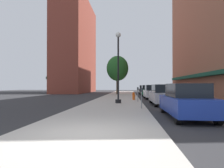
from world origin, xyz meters
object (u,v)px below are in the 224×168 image
(parking_meter_far, at_px, (138,92))
(fire_hydrant, at_px, (134,96))
(lamppost, at_px, (118,66))
(car_black, at_px, (144,90))
(tree_near, at_px, (117,69))
(car_white, at_px, (152,92))
(car_blue, at_px, (186,101))
(car_silver, at_px, (163,95))
(parking_meter_near, at_px, (142,95))
(car_green, at_px, (147,91))

(parking_meter_far, bearing_deg, fire_hydrant, 98.12)
(lamppost, relative_size, car_black, 1.37)
(tree_near, height_order, car_white, tree_near)
(car_blue, distance_m, car_silver, 6.16)
(tree_near, xyz_separation_m, car_white, (4.68, -8.83, -3.67))
(fire_hydrant, distance_m, car_silver, 4.36)
(fire_hydrant, bearing_deg, car_silver, -58.60)
(car_white, bearing_deg, tree_near, 117.44)
(car_blue, xyz_separation_m, car_white, (0.00, 13.24, 0.00))
(car_blue, bearing_deg, car_silver, 91.73)
(lamppost, relative_size, parking_meter_near, 4.50)
(parking_meter_far, distance_m, car_white, 5.93)
(car_silver, bearing_deg, parking_meter_far, 143.56)
(car_blue, xyz_separation_m, car_green, (0.00, 19.23, 0.00))
(car_blue, relative_size, car_green, 1.00)
(car_green, bearing_deg, car_white, -88.37)
(fire_hydrant, height_order, tree_near, tree_near)
(lamppost, bearing_deg, tree_near, 93.79)
(car_green, bearing_deg, tree_near, 150.42)
(car_silver, height_order, car_white, same)
(tree_near, relative_size, car_white, 1.51)
(tree_near, relative_size, car_blue, 1.51)
(lamppost, distance_m, car_white, 8.32)
(parking_meter_far, height_order, car_black, car_black)
(tree_near, relative_size, car_green, 1.51)
(fire_hydrant, xyz_separation_m, car_blue, (2.27, -9.87, 0.29))
(tree_near, distance_m, car_silver, 16.99)
(fire_hydrant, relative_size, parking_meter_near, 0.60)
(parking_meter_near, relative_size, parking_meter_far, 1.00)
(car_white, bearing_deg, car_black, 89.49)
(fire_hydrant, bearing_deg, parking_meter_far, -81.88)
(lamppost, distance_m, car_silver, 4.35)
(car_white, bearing_deg, fire_hydrant, -124.49)
(car_blue, distance_m, car_black, 25.93)
(fire_hydrant, height_order, parking_meter_far, parking_meter_far)
(car_blue, relative_size, car_silver, 1.00)
(lamppost, xyz_separation_m, parking_meter_near, (1.68, -3.58, -2.25))
(car_white, bearing_deg, car_blue, -90.51)
(fire_hydrant, bearing_deg, lamppost, -110.03)
(parking_meter_near, distance_m, car_black, 23.45)
(fire_hydrant, distance_m, car_green, 9.63)
(parking_meter_near, height_order, tree_near, tree_near)
(lamppost, relative_size, car_blue, 1.37)
(car_silver, relative_size, car_white, 1.00)
(parking_meter_far, bearing_deg, parking_meter_near, -90.00)
(car_silver, bearing_deg, parking_meter_near, -117.64)
(tree_near, bearing_deg, lamppost, -86.21)
(lamppost, bearing_deg, fire_hydrant, 69.97)
(car_black, bearing_deg, car_blue, -87.75)
(car_black, bearing_deg, car_green, -87.75)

